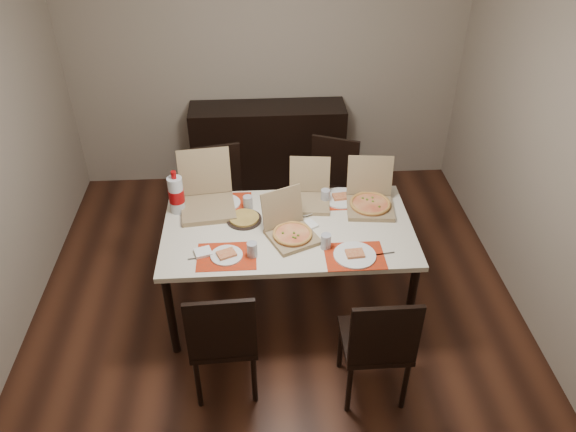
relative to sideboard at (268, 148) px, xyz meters
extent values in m
cube|color=#442215|center=(0.00, -1.78, -0.46)|extent=(3.80, 4.00, 0.02)
cube|color=gray|center=(0.00, 0.23, 0.85)|extent=(3.80, 0.02, 2.60)
cube|color=gray|center=(1.91, -1.78, 0.85)|extent=(0.02, 4.00, 2.60)
cube|color=black|center=(0.00, 0.00, 0.00)|extent=(1.50, 0.40, 0.90)
cube|color=beige|center=(0.09, -1.72, 0.28)|extent=(1.80, 1.00, 0.04)
cylinder|color=black|center=(-0.75, -2.16, -0.10)|extent=(0.06, 0.06, 0.71)
cylinder|color=black|center=(0.93, -2.16, -0.10)|extent=(0.06, 0.06, 0.71)
cylinder|color=black|center=(-0.75, -1.28, -0.10)|extent=(0.06, 0.06, 0.71)
cylinder|color=black|center=(0.93, -1.28, -0.10)|extent=(0.06, 0.06, 0.71)
cube|color=black|center=(-0.37, -2.45, 0.00)|extent=(0.44, 0.44, 0.04)
cube|color=black|center=(-0.37, -2.64, 0.25)|extent=(0.42, 0.05, 0.46)
cylinder|color=black|center=(-0.55, -2.64, -0.24)|extent=(0.04, 0.04, 0.43)
cylinder|color=black|center=(-0.19, -2.63, -0.24)|extent=(0.04, 0.04, 0.43)
cylinder|color=black|center=(-0.56, -2.28, -0.24)|extent=(0.04, 0.04, 0.43)
cylinder|color=black|center=(-0.20, -2.27, -0.24)|extent=(0.04, 0.04, 0.43)
cube|color=black|center=(0.59, -2.56, 0.00)|extent=(0.42, 0.42, 0.04)
cube|color=black|center=(0.59, -2.75, 0.25)|extent=(0.42, 0.03, 0.46)
cylinder|color=black|center=(0.41, -2.74, -0.24)|extent=(0.04, 0.04, 0.43)
cylinder|color=black|center=(0.77, -2.74, -0.24)|extent=(0.04, 0.04, 0.43)
cylinder|color=black|center=(0.41, -2.38, -0.24)|extent=(0.04, 0.04, 0.43)
cylinder|color=black|center=(0.77, -2.38, -0.24)|extent=(0.04, 0.04, 0.43)
cube|color=black|center=(-0.43, -0.99, 0.00)|extent=(0.49, 0.49, 0.04)
cube|color=black|center=(-0.47, -0.80, 0.25)|extent=(0.42, 0.11, 0.46)
cylinder|color=black|center=(-0.29, -0.78, -0.24)|extent=(0.04, 0.04, 0.43)
cylinder|color=black|center=(-0.64, -0.85, -0.24)|extent=(0.04, 0.04, 0.43)
cylinder|color=black|center=(-0.22, -1.13, -0.24)|extent=(0.04, 0.04, 0.43)
cylinder|color=black|center=(-0.57, -1.20, -0.24)|extent=(0.04, 0.04, 0.43)
cube|color=black|center=(0.49, -0.91, 0.00)|extent=(0.55, 0.55, 0.04)
cube|color=black|center=(0.56, -0.73, 0.25)|extent=(0.40, 0.18, 0.46)
cylinder|color=black|center=(0.73, -0.81, -0.24)|extent=(0.04, 0.04, 0.43)
cylinder|color=black|center=(0.39, -0.67, -0.24)|extent=(0.04, 0.04, 0.43)
cylinder|color=black|center=(0.59, -1.14, -0.24)|extent=(0.04, 0.04, 0.43)
cylinder|color=black|center=(0.26, -1.01, -0.24)|extent=(0.04, 0.04, 0.43)
cube|color=red|center=(-0.35, -2.03, 0.30)|extent=(0.40, 0.30, 0.00)
cylinder|color=white|center=(-0.35, -2.03, 0.31)|extent=(0.22, 0.22, 0.01)
cube|color=#E4C172|center=(-0.35, -2.03, 0.33)|extent=(0.15, 0.13, 0.02)
cylinder|color=#A0A2AA|center=(-0.17, -2.03, 0.36)|extent=(0.07, 0.07, 0.11)
cube|color=#B2B2B7|center=(-0.51, -2.03, 0.30)|extent=(0.20, 0.04, 0.00)
cube|color=white|center=(-0.51, -1.99, 0.31)|extent=(0.13, 0.13, 0.02)
cube|color=red|center=(0.52, -2.08, 0.30)|extent=(0.40, 0.30, 0.00)
cylinder|color=white|center=(0.52, -2.08, 0.31)|extent=(0.29, 0.29, 0.01)
cube|color=#E4C172|center=(0.52, -2.08, 0.33)|extent=(0.13, 0.10, 0.02)
cylinder|color=#A0A2AA|center=(0.33, -1.97, 0.36)|extent=(0.07, 0.07, 0.11)
cube|color=#B2B2B7|center=(0.70, -2.07, 0.30)|extent=(0.20, 0.04, 0.00)
cube|color=red|center=(-0.37, -1.40, 0.30)|extent=(0.40, 0.30, 0.00)
cylinder|color=white|center=(-0.37, -1.40, 0.31)|extent=(0.23, 0.23, 0.01)
cube|color=#E4C172|center=(-0.37, -1.40, 0.33)|extent=(0.13, 0.10, 0.02)
cylinder|color=#A0A2AA|center=(-0.20, -1.47, 0.36)|extent=(0.07, 0.07, 0.11)
cube|color=#B2B2B7|center=(-0.55, -1.40, 0.30)|extent=(0.20, 0.04, 0.00)
cube|color=white|center=(-0.53, -1.36, 0.31)|extent=(0.13, 0.13, 0.02)
cube|color=red|center=(0.52, -1.39, 0.30)|extent=(0.40, 0.30, 0.00)
cylinder|color=white|center=(0.52, -1.39, 0.31)|extent=(0.29, 0.29, 0.01)
cube|color=#E4C172|center=(0.52, -1.39, 0.33)|extent=(0.13, 0.10, 0.02)
cylinder|color=#A0A2AA|center=(0.39, -1.42, 0.36)|extent=(0.07, 0.07, 0.11)
cube|color=#B2B2B7|center=(0.69, -1.39, 0.30)|extent=(0.20, 0.04, 0.00)
cube|color=white|center=(0.23, -1.72, 0.31)|extent=(0.16, 0.16, 0.02)
cube|color=#88704E|center=(0.11, -1.86, 0.32)|extent=(0.41, 0.41, 0.03)
cube|color=#88704E|center=(0.05, -1.72, 0.47)|extent=(0.31, 0.19, 0.28)
cylinder|color=#E4C172|center=(0.11, -1.86, 0.34)|extent=(0.35, 0.35, 0.02)
cube|color=#88704E|center=(0.72, -1.53, 0.32)|extent=(0.37, 0.37, 0.03)
cube|color=#88704E|center=(0.74, -1.36, 0.49)|extent=(0.35, 0.11, 0.31)
cylinder|color=#E4C172|center=(0.72, -1.53, 0.34)|extent=(0.32, 0.32, 0.02)
cube|color=#88704E|center=(-0.50, -1.47, 0.32)|extent=(0.44, 0.44, 0.04)
cube|color=#88704E|center=(-0.52, -1.27, 0.52)|extent=(0.40, 0.13, 0.36)
cube|color=#88704E|center=(0.27, -1.44, 0.32)|extent=(0.34, 0.34, 0.03)
cube|color=#88704E|center=(0.29, -1.29, 0.47)|extent=(0.32, 0.10, 0.28)
cylinder|color=black|center=(-0.23, -1.62, 0.31)|extent=(0.26, 0.26, 0.01)
cylinder|color=tan|center=(-0.23, -1.62, 0.32)|extent=(0.22, 0.22, 0.02)
imported|color=white|center=(0.23, -1.57, 0.31)|extent=(0.13, 0.13, 0.03)
cylinder|color=silver|center=(-0.72, -1.47, 0.44)|extent=(0.11, 0.11, 0.29)
cylinder|color=#9D070A|center=(-0.72, -1.47, 0.44)|extent=(0.12, 0.12, 0.10)
cylinder|color=#9D070A|center=(-0.72, -1.47, 0.62)|extent=(0.04, 0.04, 0.06)
camera|label=1|loc=(-0.12, -4.96, 2.73)|focal=35.00mm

